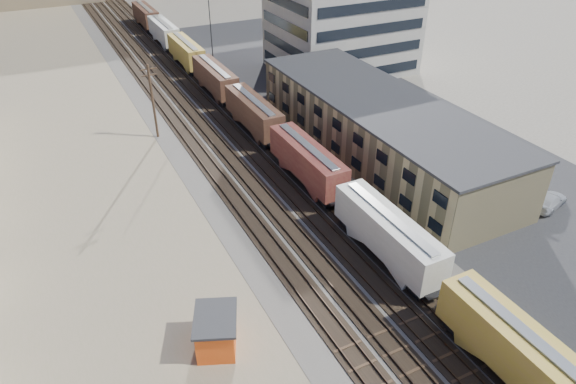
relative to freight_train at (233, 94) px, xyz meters
name	(u,v)px	position (x,y,z in m)	size (l,w,h in m)	color
ground	(401,325)	(-3.80, -45.47, -2.79)	(300.00, 300.00, 0.00)	#6B6356
ballast_bed	(200,105)	(-3.80, 4.53, -2.76)	(18.00, 200.00, 0.06)	#4C4742
dirt_yard	(70,162)	(-23.80, -5.47, -2.78)	(24.00, 180.00, 0.03)	#7A7254
asphalt_lot	(376,114)	(18.20, -10.47, -2.77)	(26.00, 120.00, 0.04)	#232326
rail_tracks	(196,105)	(-4.35, 4.53, -2.68)	(11.40, 200.00, 0.24)	black
freight_train	(233,94)	(0.00, 0.00, 0.00)	(3.00, 119.74, 4.46)	black
warehouse	(378,127)	(11.18, -20.47, 0.86)	(12.40, 40.40, 7.25)	tan
office_tower	(342,16)	(24.15, 9.48, 6.47)	(22.60, 18.60, 18.45)	#9E998E
utility_pole_north	(153,100)	(-12.30, -3.47, 2.50)	(2.20, 0.32, 10.00)	#382619
radio_mast	(210,25)	(2.20, 14.53, 6.33)	(1.20, 0.16, 18.00)	black
maintenance_shed	(216,331)	(-17.45, -40.86, -1.27)	(4.46, 4.96, 2.97)	#F15416
parked_car_silver	(549,201)	(20.46, -38.94, -2.03)	(2.14, 5.25, 1.52)	#A8AAAF
parked_car_blue	(349,70)	(24.15, 6.09, -1.96)	(2.76, 5.98, 1.66)	navy
parked_car_far	(364,69)	(26.89, 5.57, -2.13)	(1.58, 3.92, 1.33)	white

